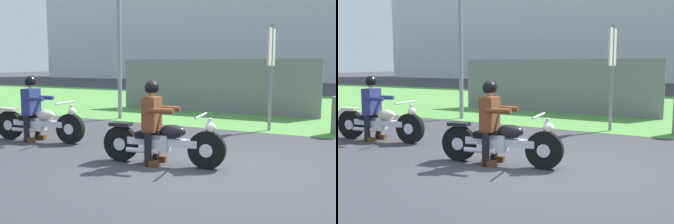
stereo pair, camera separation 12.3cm
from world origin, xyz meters
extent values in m
plane|color=#38383D|center=(0.00, 0.00, 0.00)|extent=(120.00, 120.00, 0.00)
cube|color=#549342|center=(0.00, 9.61, 0.00)|extent=(60.00, 12.00, 0.01)
cylinder|color=black|center=(0.26, 0.00, 0.30)|extent=(0.61, 0.21, 0.60)
cylinder|color=silver|center=(0.26, 0.00, 0.30)|extent=(0.23, 0.17, 0.21)
cylinder|color=black|center=(-1.22, -0.21, 0.30)|extent=(0.61, 0.21, 0.60)
cylinder|color=silver|center=(-1.22, -0.21, 0.30)|extent=(0.23, 0.17, 0.21)
cube|color=silver|center=(-0.48, -0.10, 0.38)|extent=(1.21, 0.31, 0.12)
cube|color=silver|center=(-0.53, -0.11, 0.36)|extent=(0.35, 0.28, 0.28)
ellipsoid|color=black|center=(-0.30, -0.08, 0.56)|extent=(0.47, 0.30, 0.22)
cube|color=black|center=(-0.69, -0.14, 0.48)|extent=(0.47, 0.30, 0.10)
cube|color=black|center=(-1.22, -0.21, 0.63)|extent=(0.39, 0.25, 0.06)
cylinder|color=silver|center=(0.21, 0.00, 0.55)|extent=(0.26, 0.09, 0.53)
cylinder|color=silver|center=(0.17, -0.01, 0.84)|extent=(0.13, 0.66, 0.04)
sphere|color=white|center=(0.32, 0.01, 0.66)|extent=(0.16, 0.16, 0.16)
cylinder|color=silver|center=(-0.75, -0.29, 0.24)|extent=(0.56, 0.16, 0.08)
cylinder|color=black|center=(-0.68, 0.05, 0.28)|extent=(0.12, 0.12, 0.55)
cube|color=#593319|center=(-0.62, 0.06, 0.05)|extent=(0.25, 0.13, 0.10)
cylinder|color=black|center=(-0.63, -0.31, 0.28)|extent=(0.12, 0.12, 0.55)
cube|color=#593319|center=(-0.57, -0.30, 0.05)|extent=(0.25, 0.13, 0.10)
cube|color=brown|center=(-0.66, -0.13, 0.83)|extent=(0.27, 0.41, 0.56)
cylinder|color=brown|center=(-0.46, 0.07, 0.91)|extent=(0.43, 0.15, 0.09)
cylinder|color=brown|center=(-0.41, -0.27, 0.91)|extent=(0.43, 0.15, 0.09)
sphere|color=tan|center=(-0.66, -0.13, 1.23)|extent=(0.20, 0.20, 0.20)
sphere|color=black|center=(-0.66, -0.13, 1.26)|extent=(0.24, 0.24, 0.24)
cylinder|color=black|center=(-2.97, 0.49, 0.31)|extent=(0.64, 0.21, 0.63)
cylinder|color=silver|center=(-2.97, 0.49, 0.31)|extent=(0.24, 0.17, 0.22)
cylinder|color=black|center=(-4.50, 0.27, 0.31)|extent=(0.64, 0.21, 0.63)
cylinder|color=silver|center=(-4.50, 0.27, 0.31)|extent=(0.24, 0.17, 0.22)
cube|color=silver|center=(-3.74, 0.38, 0.39)|extent=(1.24, 0.32, 0.12)
cube|color=silver|center=(-3.79, 0.37, 0.37)|extent=(0.35, 0.28, 0.28)
ellipsoid|color=beige|center=(-3.56, 0.41, 0.57)|extent=(0.47, 0.30, 0.22)
cube|color=black|center=(-3.96, 0.35, 0.49)|extent=(0.47, 0.30, 0.10)
cube|color=beige|center=(-4.50, 0.27, 0.66)|extent=(0.39, 0.25, 0.06)
cylinder|color=silver|center=(-3.02, 0.49, 0.56)|extent=(0.26, 0.09, 0.53)
cylinder|color=silver|center=(-3.07, 0.48, 0.85)|extent=(0.13, 0.66, 0.04)
sphere|color=white|center=(-2.91, 0.50, 0.67)|extent=(0.16, 0.16, 0.16)
cylinder|color=silver|center=(-4.02, 0.20, 0.25)|extent=(0.56, 0.16, 0.08)
cylinder|color=black|center=(-3.94, 0.53, 0.28)|extent=(0.12, 0.12, 0.56)
cube|color=#593319|center=(-3.88, 0.54, 0.05)|extent=(0.25, 0.13, 0.10)
cylinder|color=black|center=(-3.89, 0.18, 0.28)|extent=(0.12, 0.12, 0.56)
cube|color=#593319|center=(-3.83, 0.19, 0.05)|extent=(0.25, 0.13, 0.10)
cube|color=navy|center=(-3.92, 0.36, 0.84)|extent=(0.27, 0.41, 0.56)
cylinder|color=navy|center=(-3.72, 0.56, 0.92)|extent=(0.43, 0.15, 0.09)
cylinder|color=navy|center=(-3.67, 0.22, 0.92)|extent=(0.43, 0.15, 0.09)
sphere|color=#D8A884|center=(-3.92, 0.36, 1.24)|extent=(0.20, 0.20, 0.20)
sphere|color=black|center=(-3.92, 0.36, 1.27)|extent=(0.24, 0.24, 0.24)
cylinder|color=gray|center=(-4.21, 4.06, 2.76)|extent=(0.12, 0.12, 5.51)
cylinder|color=gray|center=(0.27, 4.05, 1.30)|extent=(0.08, 0.08, 2.60)
cube|color=silver|center=(0.27, 4.05, 2.05)|extent=(0.04, 0.60, 0.90)
cube|color=slate|center=(-2.33, 6.80, 0.90)|extent=(7.00, 0.06, 1.80)
camera|label=1|loc=(2.54, -5.60, 1.65)|focal=41.79mm
camera|label=2|loc=(2.65, -5.54, 1.65)|focal=41.79mm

